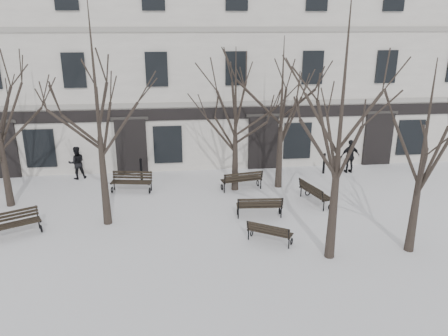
{
  "coord_description": "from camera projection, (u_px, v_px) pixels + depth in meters",
  "views": [
    {
      "loc": [
        -1.14,
        -14.44,
        7.66
      ],
      "look_at": [
        0.82,
        3.0,
        1.76
      ],
      "focal_mm": 35.0,
      "sensor_mm": 36.0,
      "label": 1
    }
  ],
  "objects": [
    {
      "name": "bollard_a",
      "position": [
        141.0,
        169.0,
        21.94
      ],
      "size": [
        0.15,
        0.15,
        1.18
      ],
      "color": "black",
      "rests_on": "ground"
    },
    {
      "name": "bench_1",
      "position": [
        260.0,
        206.0,
        17.85
      ],
      "size": [
        1.9,
        0.8,
        0.94
      ],
      "rotation": [
        0.0,
        0.0,
        3.08
      ],
      "color": "black",
      "rests_on": "ground"
    },
    {
      "name": "bench_3",
      "position": [
        132.0,
        181.0,
        20.58
      ],
      "size": [
        1.96,
        0.97,
        0.95
      ],
      "rotation": [
        0.0,
        0.0,
        -0.16
      ],
      "color": "black",
      "rests_on": "ground"
    },
    {
      "name": "bench_2",
      "position": [
        269.0,
        232.0,
        15.77
      ],
      "size": [
        1.67,
        1.35,
        0.82
      ],
      "rotation": [
        0.0,
        0.0,
        2.58
      ],
      "color": "black",
      "rests_on": "ground"
    },
    {
      "name": "tree_2",
      "position": [
        343.0,
        101.0,
        13.27
      ],
      "size": [
        6.01,
        6.01,
        8.59
      ],
      "color": "black",
      "rests_on": "ground"
    },
    {
      "name": "tree_6",
      "position": [
        282.0,
        96.0,
        19.92
      ],
      "size": [
        4.96,
        4.96,
        7.08
      ],
      "color": "black",
      "rests_on": "ground"
    },
    {
      "name": "pedestrian_c",
      "position": [
        349.0,
        172.0,
        23.33
      ],
      "size": [
        1.08,
        0.52,
        1.79
      ],
      "primitive_type": "imported",
      "rotation": [
        0.0,
        0.0,
        3.22
      ],
      "color": "black",
      "rests_on": "ground"
    },
    {
      "name": "pedestrian_b",
      "position": [
        79.0,
        178.0,
        22.42
      ],
      "size": [
        1.0,
        0.88,
        1.7
      ],
      "primitive_type": "imported",
      "rotation": [
        0.0,
        0.0,
        3.48
      ],
      "color": "black",
      "rests_on": "ground"
    },
    {
      "name": "building",
      "position": [
        192.0,
        58.0,
        26.61
      ],
      "size": [
        40.4,
        10.2,
        11.4
      ],
      "color": "silver",
      "rests_on": "ground"
    },
    {
      "name": "bench_0",
      "position": [
        14.0,
        223.0,
        16.29
      ],
      "size": [
        1.95,
        1.43,
        0.94
      ],
      "rotation": [
        0.0,
        0.0,
        0.46
      ],
      "color": "black",
      "rests_on": "ground"
    },
    {
      "name": "tree_5",
      "position": [
        236.0,
        104.0,
        19.65
      ],
      "size": [
        4.65,
        4.65,
        6.64
      ],
      "color": "black",
      "rests_on": "ground"
    },
    {
      "name": "tree_1",
      "position": [
        96.0,
        91.0,
        15.77
      ],
      "size": [
        5.91,
        5.91,
        8.45
      ],
      "color": "black",
      "rests_on": "ground"
    },
    {
      "name": "bench_5",
      "position": [
        315.0,
        192.0,
        19.21
      ],
      "size": [
        1.17,
        1.97,
        0.94
      ],
      "rotation": [
        0.0,
        0.0,
        1.86
      ],
      "color": "black",
      "rests_on": "ground"
    },
    {
      "name": "bench_4",
      "position": [
        242.0,
        180.0,
        20.73
      ],
      "size": [
        2.02,
        1.04,
        0.98
      ],
      "rotation": [
        0.0,
        0.0,
        3.33
      ],
      "color": "black",
      "rests_on": "ground"
    },
    {
      "name": "ground",
      "position": [
        211.0,
        239.0,
        16.17
      ],
      "size": [
        100.0,
        100.0,
        0.0
      ],
      "primitive_type": "plane",
      "color": "white",
      "rests_on": "ground"
    },
    {
      "name": "tree_3",
      "position": [
        426.0,
        137.0,
        14.08
      ],
      "size": [
        4.63,
        4.63,
        6.62
      ],
      "color": "black",
      "rests_on": "ground"
    },
    {
      "name": "bollard_b",
      "position": [
        324.0,
        163.0,
        23.0
      ],
      "size": [
        0.14,
        0.14,
        1.13
      ],
      "color": "black",
      "rests_on": "ground"
    }
  ]
}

